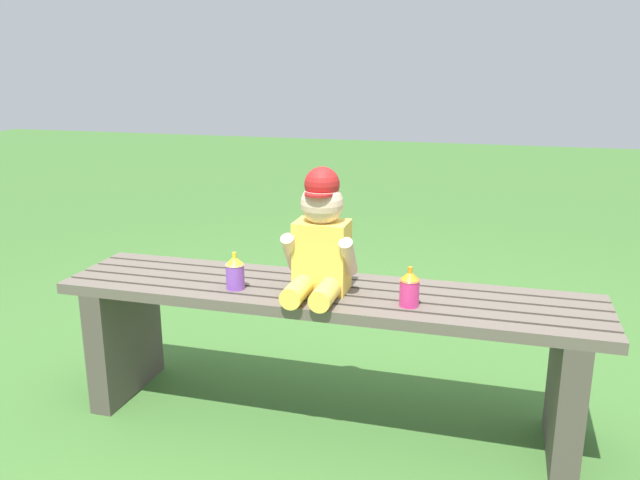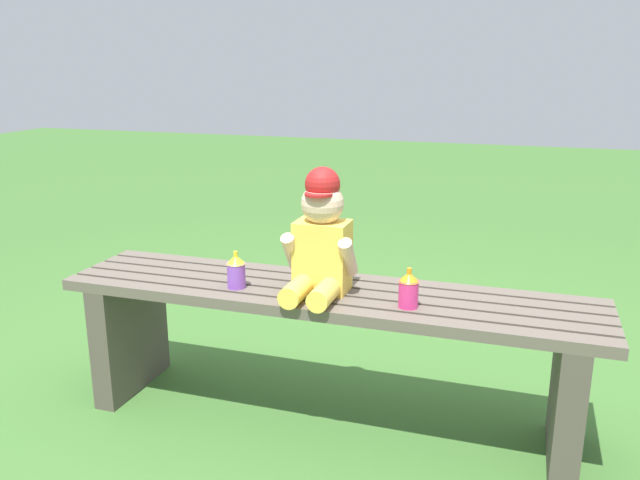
# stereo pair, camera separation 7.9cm
# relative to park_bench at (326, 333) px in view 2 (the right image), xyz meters

# --- Properties ---
(ground_plane) EXTENTS (16.00, 16.00, 0.00)m
(ground_plane) POSITION_rel_park_bench_xyz_m (0.00, 0.00, -0.32)
(ground_plane) COLOR #3D6B2D
(park_bench) EXTENTS (1.77, 0.38, 0.48)m
(park_bench) POSITION_rel_park_bench_xyz_m (0.00, 0.00, 0.00)
(park_bench) COLOR #60564C
(park_bench) RESTS_ON ground_plane
(child_figure) EXTENTS (0.23, 0.27, 0.40)m
(child_figure) POSITION_rel_park_bench_xyz_m (-0.01, -0.03, 0.33)
(child_figure) COLOR #F2C64C
(child_figure) RESTS_ON park_bench
(sippy_cup_left) EXTENTS (0.06, 0.06, 0.12)m
(sippy_cup_left) POSITION_rel_park_bench_xyz_m (-0.29, -0.07, 0.21)
(sippy_cup_left) COLOR #8C4CCC
(sippy_cup_left) RESTS_ON park_bench
(sippy_cup_right) EXTENTS (0.06, 0.06, 0.12)m
(sippy_cup_right) POSITION_rel_park_bench_xyz_m (0.28, -0.07, 0.21)
(sippy_cup_right) COLOR #E5337F
(sippy_cup_right) RESTS_ON park_bench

